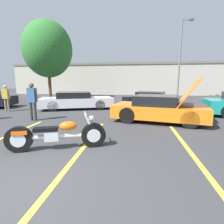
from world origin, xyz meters
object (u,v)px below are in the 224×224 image
tree_background (48,49)px  spectator_midground (32,98)px  show_car_hood_open (159,109)px  light_pole (181,56)px  motorcycle (57,135)px  spectator_near_motorcycle (6,96)px  parked_car_mid_right_row (152,99)px  parked_car_mid_left_row (76,101)px

tree_background → spectator_midground: size_ratio=4.48×
tree_background → show_car_hood_open: size_ratio=1.80×
tree_background → show_car_hood_open: (10.17, -9.49, -4.48)m
light_pole → spectator_midground: (-9.26, -11.92, -3.33)m
light_pole → motorcycle: size_ratio=3.15×
light_pole → spectator_near_motorcycle: size_ratio=4.96×
motorcycle → parked_car_mid_right_row: 9.95m
tree_background → parked_car_mid_right_row: bearing=-21.0°
spectator_near_motorcycle → parked_car_mid_left_row: bearing=22.9°
show_car_hood_open → spectator_near_motorcycle: bearing=-177.5°
light_pole → parked_car_mid_left_row: bearing=-136.1°
parked_car_mid_right_row → spectator_midground: 8.62m
parked_car_mid_left_row → parked_car_mid_right_row: bearing=4.7°
spectator_near_motorcycle → tree_background: bearing=98.6°
motorcycle → parked_car_mid_right_row: (3.33, 9.37, 0.12)m
tree_background → spectator_near_motorcycle: (1.19, -7.93, -4.13)m
show_car_hood_open → parked_car_mid_right_row: bearing=100.7°
tree_background → light_pole: bearing=7.7°
spectator_near_motorcycle → spectator_midground: (3.09, -2.15, 0.11)m
parked_car_mid_left_row → spectator_midground: (-0.80, -3.79, 0.50)m
light_pole → parked_car_mid_left_row: size_ratio=1.57×
motorcycle → parked_car_mid_right_row: bearing=51.4°
light_pole → parked_car_mid_right_row: size_ratio=1.72×
tree_background → spectator_near_motorcycle: tree_background is taller
parked_car_mid_left_row → spectator_near_motorcycle: spectator_near_motorcycle is taller
light_pole → show_car_hood_open: size_ratio=1.82×
spectator_near_motorcycle → parked_car_mid_right_row: bearing=23.5°
parked_car_mid_right_row → parked_car_mid_left_row: bearing=-138.3°
light_pole → show_car_hood_open: bearing=-106.6°
motorcycle → parked_car_mid_left_row: bearing=86.1°
light_pole → spectator_near_motorcycle: (-12.36, -9.77, -3.44)m
parked_car_mid_right_row → parked_car_mid_left_row: parked_car_mid_left_row is taller
tree_background → spectator_near_motorcycle: size_ratio=4.91×
light_pole → motorcycle: (-6.55, -15.17, -3.99)m
show_car_hood_open → spectator_midground: bearing=-161.9°
light_pole → spectator_near_motorcycle: 16.12m
tree_background → show_car_hood_open: tree_background is taller
show_car_hood_open → spectator_midground: 5.93m
parked_car_mid_right_row → parked_car_mid_left_row: size_ratio=0.91×
tree_background → spectator_midground: bearing=-67.0°
motorcycle → show_car_hood_open: (3.17, 3.84, 0.20)m
show_car_hood_open → spectator_near_motorcycle: show_car_hood_open is taller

